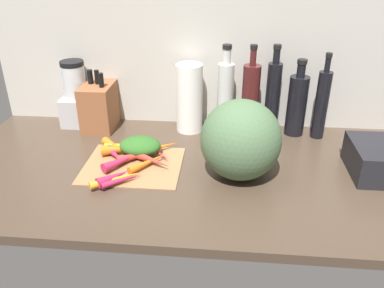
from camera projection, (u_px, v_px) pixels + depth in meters
ground_plane at (199, 171)px, 133.98cm from camera, size 170.00×80.00×3.00cm
wall_back at (207, 51)px, 153.81cm from camera, size 170.00×3.00×60.00cm
cutting_board at (133, 165)px, 133.76cm from camera, size 32.67×27.59×0.80cm
carrot_0 at (114, 177)px, 122.90cm from camera, size 10.18×10.65×3.40cm
carrot_1 at (150, 160)px, 132.95cm from camera, size 16.13×11.24×3.24cm
carrot_2 at (124, 149)px, 139.44cm from camera, size 16.31×7.59×3.52cm
carrot_3 at (160, 147)px, 141.56cm from camera, size 13.80×11.21×2.59cm
carrot_4 at (117, 179)px, 122.78cm from camera, size 15.71×11.65×2.50cm
carrot_5 at (115, 146)px, 141.89cm from camera, size 11.51×10.45×3.01cm
carrot_6 at (116, 155)px, 136.05cm from camera, size 9.89×11.31×2.71cm
carrot_7 at (150, 162)px, 132.44cm from camera, size 12.82×14.98×2.53cm
carrot_8 at (156, 152)px, 139.19cm from camera, size 12.59×13.20×2.12cm
carrot_9 at (121, 161)px, 131.92cm from camera, size 11.68×13.10×3.41cm
carrot_10 at (141, 155)px, 136.38cm from camera, size 15.89×11.86×2.86cm
carrot_11 at (122, 180)px, 122.40cm from camera, size 11.89×9.60×2.24cm
carrot_12 at (125, 146)px, 143.05cm from camera, size 15.00×5.29×2.42cm
carrot_greens_pile at (140, 146)px, 138.65cm from camera, size 14.59×11.22×6.17cm
winter_squash at (241, 140)px, 122.61cm from camera, size 25.30×24.32×25.78cm
knife_block at (99, 106)px, 157.63cm from camera, size 11.86×16.75×23.69cm
blender_appliance at (77, 98)px, 159.93cm from camera, size 12.04×12.04×26.67cm
paper_towel_roll at (189, 98)px, 153.84cm from camera, size 10.25×10.25×26.95cm
bottle_0 at (225, 96)px, 152.98cm from camera, size 6.19×6.19×34.45cm
bottle_1 at (250, 99)px, 150.93cm from camera, size 6.67×6.67×34.97cm
bottle_2 at (273, 96)px, 153.02cm from camera, size 5.53×5.53×34.42cm
bottle_3 at (297, 104)px, 151.29cm from camera, size 7.42×7.42×29.75cm
bottle_4 at (321, 104)px, 148.04cm from camera, size 5.00×5.00×32.89cm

